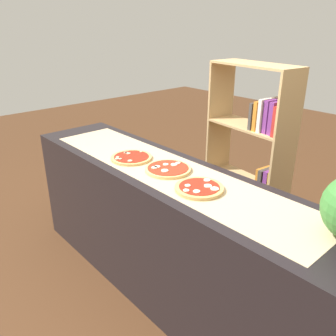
# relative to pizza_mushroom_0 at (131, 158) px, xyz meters

# --- Properties ---
(ground_plane) EXTENTS (12.00, 12.00, 0.00)m
(ground_plane) POSITION_rel_pizza_mushroom_0_xyz_m (0.32, 0.05, -0.94)
(ground_plane) COLOR #4C2D19
(counter) EXTENTS (2.54, 0.59, 0.93)m
(counter) POSITION_rel_pizza_mushroom_0_xyz_m (0.32, 0.05, -0.47)
(counter) COLOR black
(counter) RESTS_ON ground_plane
(parchment_paper) EXTENTS (2.12, 0.45, 0.00)m
(parchment_paper) POSITION_rel_pizza_mushroom_0_xyz_m (0.32, 0.05, -0.01)
(parchment_paper) COLOR tan
(parchment_paper) RESTS_ON counter
(pizza_mushroom_0) EXTENTS (0.28, 0.28, 0.02)m
(pizza_mushroom_0) POSITION_rel_pizza_mushroom_0_xyz_m (0.00, 0.00, 0.00)
(pizza_mushroom_0) COLOR tan
(pizza_mushroom_0) RESTS_ON parchment_paper
(pizza_mozzarella_1) EXTENTS (0.29, 0.29, 0.03)m
(pizza_mozzarella_1) POSITION_rel_pizza_mushroom_0_xyz_m (0.32, 0.05, 0.00)
(pizza_mozzarella_1) COLOR #DBB26B
(pizza_mozzarella_1) RESTS_ON parchment_paper
(pizza_mozzarella_2) EXTENTS (0.28, 0.28, 0.03)m
(pizza_mozzarella_2) POSITION_rel_pizza_mushroom_0_xyz_m (0.64, 0.00, 0.00)
(pizza_mozzarella_2) COLOR tan
(pizza_mozzarella_2) RESTS_ON parchment_paper
(bookshelf) EXTENTS (0.78, 0.37, 1.50)m
(bookshelf) POSITION_rel_pizza_mushroom_0_xyz_m (0.29, 1.05, -0.18)
(bookshelf) COLOR tan
(bookshelf) RESTS_ON ground_plane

